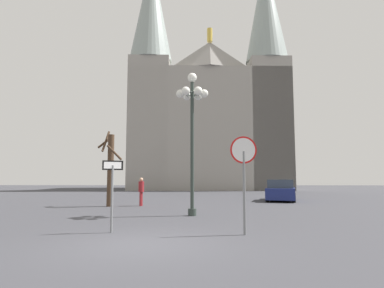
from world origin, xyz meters
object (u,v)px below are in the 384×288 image
Objects in this scene: cathedral at (208,114)px; stop_sign at (244,165)px; one_way_arrow_sign at (112,186)px; street_lamp at (192,113)px; parked_car_near_navy at (281,191)px; pedestrian_walking at (141,189)px; bare_tree at (110,168)px.

cathedral reaches higher than stop_sign.
one_way_arrow_sign is (-3.72, -35.53, -9.17)m from cathedral.
one_way_arrow_sign is 5.87m from street_lamp.
cathedral is 5.20× the size of street_lamp.
pedestrian_walking reaches higher than parked_car_near_navy.
parked_car_near_navy is 2.94× the size of pedestrian_walking.
one_way_arrow_sign is at bearing -121.57° from parked_car_near_navy.
bare_tree is (-2.52, 8.78, 0.80)m from one_way_arrow_sign.
pedestrian_walking is (-3.09, 4.77, -3.53)m from street_lamp.
pedestrian_walking is (1.74, 0.39, -1.22)m from bare_tree.
street_lamp is 6.91m from bare_tree.
cathedral reaches higher than bare_tree.
cathedral is 28.71m from bare_tree.
one_way_arrow_sign is 16.02m from parked_car_near_navy.
bare_tree reaches higher than parked_car_near_navy.
street_lamp is 3.88× the size of pedestrian_walking.
one_way_arrow_sign is at bearing -74.01° from bare_tree.
bare_tree is at bearing -156.00° from parked_car_near_navy.
bare_tree is (-6.24, -26.75, -8.36)m from cathedral.
bare_tree is at bearing 125.53° from stop_sign.
cathedral is 6.86× the size of parked_car_near_navy.
stop_sign is at bearing -89.63° from cathedral.
street_lamp reaches higher than bare_tree.
one_way_arrow_sign is at bearing -95.98° from cathedral.
cathedral is at bearing 80.32° from pedestrian_walking.
cathedral is 36.81m from stop_sign.
one_way_arrow_sign is at bearing 176.11° from stop_sign.
bare_tree reaches higher than one_way_arrow_sign.
cathedral is at bearing 87.41° from street_lamp.
pedestrian_walking is at bearing 94.85° from one_way_arrow_sign.
stop_sign is at bearing -107.67° from parked_car_near_navy.
bare_tree is at bearing 137.80° from street_lamp.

